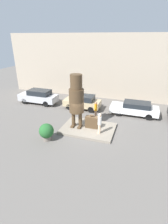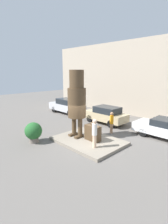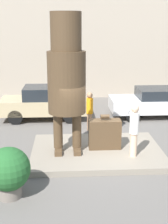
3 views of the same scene
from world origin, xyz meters
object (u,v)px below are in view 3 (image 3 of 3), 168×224
object	(u,v)px
statue_figure	(67,74)
giant_suitcase	(105,134)
planter_pot	(8,170)
worker_hivis	(90,110)
tourist	(134,128)
parked_car_white	(160,101)
parked_car_tan	(45,102)

from	to	relation	value
statue_figure	giant_suitcase	size ratio (longest dim) A/B	3.74
giant_suitcase	planter_pot	world-z (taller)	giant_suitcase
giant_suitcase	planter_pot	bearing A→B (deg)	-136.03
planter_pot	worker_hivis	xyz separation A→B (m)	(2.52, 5.23, 0.15)
statue_figure	tourist	xyz separation A→B (m)	(2.15, -0.54, -1.71)
planter_pot	parked_car_white	bearing A→B (deg)	49.12
worker_hivis	planter_pot	bearing A→B (deg)	-115.72
parked_car_tan	parked_car_white	distance (m)	5.61
parked_car_white	giant_suitcase	bearing A→B (deg)	52.86
statue_figure	worker_hivis	xyz separation A→B (m)	(0.97, 2.71, -1.96)
tourist	worker_hivis	world-z (taller)	tourist
tourist	parked_car_white	xyz separation A→B (m)	(2.43, 5.11, -0.40)
statue_figure	parked_car_tan	distance (m)	5.03
parked_car_white	worker_hivis	world-z (taller)	worker_hivis
parked_car_tan	planter_pot	distance (m)	7.02
statue_figure	giant_suitcase	bearing A→B (deg)	9.94
tourist	giant_suitcase	bearing A→B (deg)	138.08
parked_car_tan	planter_pot	world-z (taller)	parked_car_tan
parked_car_white	worker_hivis	size ratio (longest dim) A/B	2.86
giant_suitcase	parked_car_tan	xyz separation A→B (m)	(-2.32, 4.25, 0.12)
statue_figure	tourist	world-z (taller)	statue_figure
statue_figure	tourist	bearing A→B (deg)	-14.13
giant_suitcase	parked_car_tan	distance (m)	4.85
parked_car_white	tourist	bearing A→B (deg)	64.56
parked_car_tan	parked_car_white	size ratio (longest dim) A/B	0.85
parked_car_white	planter_pot	distance (m)	9.37
statue_figure	tourist	size ratio (longest dim) A/B	2.59
tourist	parked_car_white	distance (m)	5.67
parked_car_white	planter_pot	bearing A→B (deg)	49.12
tourist	worker_hivis	size ratio (longest dim) A/B	1.06
parked_car_tan	worker_hivis	size ratio (longest dim) A/B	2.42
parked_car_white	planter_pot	world-z (taller)	parked_car_white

